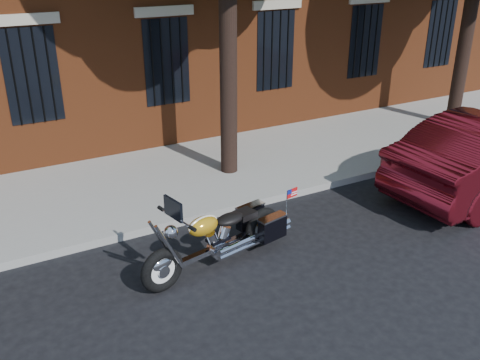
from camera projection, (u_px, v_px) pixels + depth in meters
ground at (281, 240)px, 9.31m from camera, size 120.00×120.00×0.00m
curb at (243, 205)px, 10.39m from camera, size 40.00×0.16×0.15m
sidewalk at (202, 172)px, 11.89m from camera, size 40.00×3.60×0.15m
motorcycle at (223, 237)px, 8.44m from camera, size 2.85×1.15×1.43m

